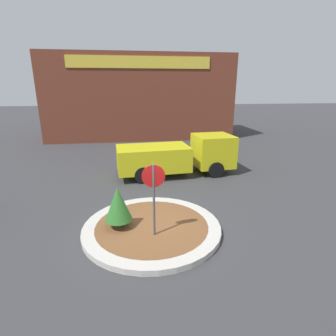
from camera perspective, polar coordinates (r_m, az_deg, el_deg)
ground_plane at (r=8.75m, az=-3.49°, el=-13.29°), size 120.00×120.00×0.00m
traffic_island at (r=8.71m, az=-3.50°, el=-12.78°), size 4.42×4.42×0.18m
stop_sign at (r=7.52m, az=-3.13°, el=-4.64°), size 0.67×0.07×2.39m
island_shrub at (r=8.34m, az=-10.83°, el=-7.63°), size 0.85×0.85×1.34m
utility_truck at (r=13.63m, az=2.26°, el=2.79°), size 6.16×2.52×2.01m
storefront_building at (r=24.79m, az=-6.20°, el=15.11°), size 15.82×6.07×7.05m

